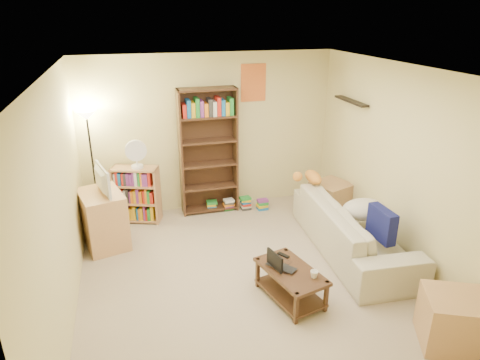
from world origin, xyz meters
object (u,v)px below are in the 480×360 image
Objects in this scene: laptop at (283,265)px; tall_bookshelf at (208,149)px; sofa at (353,228)px; side_table at (331,200)px; short_bookshelf at (137,195)px; end_cabinet at (457,321)px; television at (98,180)px; tabby_cat at (310,177)px; tv_stand at (103,219)px; mug at (314,274)px; desk_fan at (136,153)px; floor_lamp at (89,135)px; coffee_table at (291,280)px.

tall_bookshelf reaches higher than laptop.
side_table is at bearing -6.12° from sofa.
end_cabinet is at bearing -31.26° from short_bookshelf.
tall_bookshelf reaches higher than television.
end_cabinet is at bearing -173.33° from sofa.
television is at bearing 177.18° from tabby_cat.
tabby_cat is at bearing -17.83° from tv_stand.
tabby_cat is (-0.24, 0.91, 0.43)m from sofa.
television is at bearing 10.14° from laptop.
mug is 2.87m from tall_bookshelf.
sofa is at bearing -33.00° from tv_stand.
television reaches higher than laptop.
laptop is 2.64m from tv_stand.
mug is 3.19m from desk_fan.
end_cabinet is at bearing -64.75° from tall_bookshelf.
sofa is 1.34× the size of floor_lamp.
tabby_cat reaches higher than laptop.
tv_stand is 0.39× the size of tall_bookshelf.
end_cabinet is (3.35, -2.92, -0.70)m from television.
desk_fan reaches higher than short_bookshelf.
short_bookshelf is at bearing 162.97° from tabby_cat.
floor_lamp is (-0.10, 0.70, 1.02)m from tv_stand.
sofa is 5.42× the size of desk_fan.
coffee_table is at bearing 126.30° from sofa.
sofa is 2.50× the size of coffee_table.
laptop is (-0.06, 0.09, 0.16)m from coffee_table.
tv_stand is 1.24m from floor_lamp.
tall_bookshelf is at bearing 23.61° from short_bookshelf.
television is 1.78m from tall_bookshelf.
tall_bookshelf reaches higher than desk_fan.
floor_lamp is at bearing 83.09° from tv_stand.
tv_stand is at bearing -81.91° from floor_lamp.
coffee_table is 2.32× the size of laptop.
desk_fan is 0.71m from floor_lamp.
short_bookshelf is 1.50× the size of side_table.
tall_bookshelf reaches higher than short_bookshelf.
side_table is (1.37, 1.76, 0.06)m from coffee_table.
floor_lamp is (-0.58, 0.08, 0.97)m from short_bookshelf.
desk_fan reaches higher than tabby_cat.
side_table is (3.42, -0.06, -0.10)m from tv_stand.
coffee_table is at bearing 139.89° from end_cabinet.
desk_fan reaches higher than mug.
mug is at bearing -179.93° from laptop.
sofa is 1.87m from end_cabinet.
sofa is 1.43m from coffee_table.
mug is at bearing -49.45° from floor_lamp.
sofa is 3.42m from tv_stand.
mug is 0.13× the size of short_bookshelf.
tabby_cat reaches higher than tv_stand.
sofa is at bearing -74.99° from tabby_cat.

